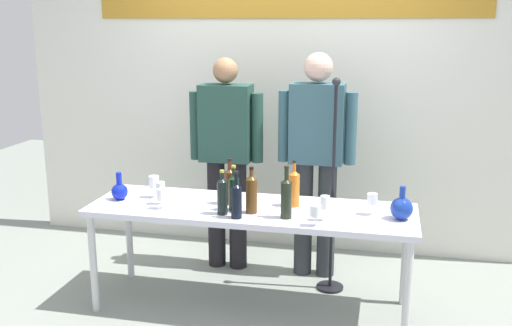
# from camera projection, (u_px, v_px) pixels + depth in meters

# --- Properties ---
(ground_plane) EXTENTS (10.00, 10.00, 0.00)m
(ground_plane) POSITION_uv_depth(u_px,v_px,m) (251.00, 307.00, 4.13)
(ground_plane) COLOR gray
(back_wall) EXTENTS (4.64, 0.11, 3.00)m
(back_wall) POSITION_uv_depth(u_px,v_px,m) (285.00, 75.00, 4.99)
(back_wall) COLOR silver
(back_wall) RESTS_ON ground
(display_table) EXTENTS (2.19, 0.67, 0.73)m
(display_table) POSITION_uv_depth(u_px,v_px,m) (251.00, 215.00, 3.97)
(display_table) COLOR silver
(display_table) RESTS_ON ground
(decanter_blue_left) EXTENTS (0.11, 0.11, 0.20)m
(decanter_blue_left) POSITION_uv_depth(u_px,v_px,m) (120.00, 191.00, 4.11)
(decanter_blue_left) COLOR #0F1FB0
(decanter_blue_left) RESTS_ON display_table
(decanter_blue_right) EXTENTS (0.14, 0.14, 0.22)m
(decanter_blue_right) POSITION_uv_depth(u_px,v_px,m) (402.00, 208.00, 3.70)
(decanter_blue_right) COLOR navy
(decanter_blue_right) RESTS_ON display_table
(presenter_left) EXTENTS (0.59, 0.22, 1.68)m
(presenter_left) POSITION_uv_depth(u_px,v_px,m) (226.00, 151.00, 4.61)
(presenter_left) COLOR black
(presenter_left) RESTS_ON ground
(presenter_right) EXTENTS (0.59, 0.22, 1.73)m
(presenter_right) POSITION_uv_depth(u_px,v_px,m) (316.00, 151.00, 4.45)
(presenter_right) COLOR #2C3135
(presenter_right) RESTS_ON ground
(wine_bottle_0) EXTENTS (0.07, 0.07, 0.34)m
(wine_bottle_0) POSITION_uv_depth(u_px,v_px,m) (286.00, 197.00, 3.71)
(wine_bottle_0) COLOR black
(wine_bottle_0) RESTS_ON display_table
(wine_bottle_1) EXTENTS (0.07, 0.07, 0.31)m
(wine_bottle_1) POSITION_uv_depth(u_px,v_px,m) (251.00, 193.00, 3.81)
(wine_bottle_1) COLOR #503212
(wine_bottle_1) RESTS_ON display_table
(wine_bottle_2) EXTENTS (0.07, 0.07, 0.29)m
(wine_bottle_2) POSITION_uv_depth(u_px,v_px,m) (222.00, 195.00, 3.78)
(wine_bottle_2) COLOR black
(wine_bottle_2) RESTS_ON display_table
(wine_bottle_3) EXTENTS (0.07, 0.07, 0.31)m
(wine_bottle_3) POSITION_uv_depth(u_px,v_px,m) (234.00, 191.00, 3.86)
(wine_bottle_3) COLOR black
(wine_bottle_3) RESTS_ON display_table
(wine_bottle_4) EXTENTS (0.08, 0.08, 0.32)m
(wine_bottle_4) POSITION_uv_depth(u_px,v_px,m) (294.00, 187.00, 3.95)
(wine_bottle_4) COLOR orange
(wine_bottle_4) RESTS_ON display_table
(wine_bottle_5) EXTENTS (0.07, 0.07, 0.31)m
(wine_bottle_5) POSITION_uv_depth(u_px,v_px,m) (236.00, 199.00, 3.71)
(wine_bottle_5) COLOR black
(wine_bottle_5) RESTS_ON display_table
(wine_bottle_6) EXTENTS (0.07, 0.07, 0.32)m
(wine_bottle_6) POSITION_uv_depth(u_px,v_px,m) (230.00, 185.00, 3.99)
(wine_bottle_6) COLOR #4A2713
(wine_bottle_6) RESTS_ON display_table
(wine_glass_left_0) EXTENTS (0.07, 0.07, 0.16)m
(wine_glass_left_0) POSITION_uv_depth(u_px,v_px,m) (154.00, 182.00, 4.14)
(wine_glass_left_0) COLOR white
(wine_glass_left_0) RESTS_ON display_table
(wine_glass_left_1) EXTENTS (0.06, 0.06, 0.16)m
(wine_glass_left_1) POSITION_uv_depth(u_px,v_px,m) (160.00, 189.00, 4.00)
(wine_glass_left_1) COLOR white
(wine_glass_left_1) RESTS_ON display_table
(wine_glass_left_2) EXTENTS (0.06, 0.06, 0.14)m
(wine_glass_left_2) POSITION_uv_depth(u_px,v_px,m) (161.00, 195.00, 3.90)
(wine_glass_left_2) COLOR white
(wine_glass_left_2) RESTS_ON display_table
(wine_glass_right_0) EXTENTS (0.07, 0.07, 0.13)m
(wine_glass_right_0) POSITION_uv_depth(u_px,v_px,m) (316.00, 211.00, 3.57)
(wine_glass_right_0) COLOR white
(wine_glass_right_0) RESTS_ON display_table
(wine_glass_right_1) EXTENTS (0.06, 0.06, 0.16)m
(wine_glass_right_1) POSITION_uv_depth(u_px,v_px,m) (325.00, 203.00, 3.66)
(wine_glass_right_1) COLOR white
(wine_glass_right_1) RESTS_ON display_table
(wine_glass_right_2) EXTENTS (0.07, 0.07, 0.14)m
(wine_glass_right_2) POSITION_uv_depth(u_px,v_px,m) (372.00, 200.00, 3.78)
(wine_glass_right_2) COLOR white
(wine_glass_right_2) RESTS_ON display_table
(microphone_stand) EXTENTS (0.20, 0.20, 1.58)m
(microphone_stand) POSITION_uv_depth(u_px,v_px,m) (332.00, 221.00, 4.29)
(microphone_stand) COLOR black
(microphone_stand) RESTS_ON ground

